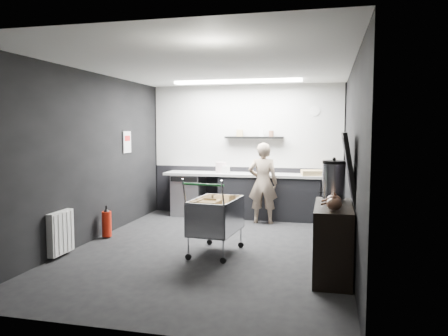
# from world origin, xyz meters

# --- Properties ---
(floor) EXTENTS (5.50, 5.50, 0.00)m
(floor) POSITION_xyz_m (0.00, 0.00, 0.00)
(floor) COLOR black
(floor) RESTS_ON ground
(ceiling) EXTENTS (5.50, 5.50, 0.00)m
(ceiling) POSITION_xyz_m (0.00, 0.00, 2.70)
(ceiling) COLOR white
(ceiling) RESTS_ON wall_back
(wall_back) EXTENTS (5.50, 0.00, 5.50)m
(wall_back) POSITION_xyz_m (0.00, 2.75, 1.35)
(wall_back) COLOR black
(wall_back) RESTS_ON floor
(wall_front) EXTENTS (5.50, 0.00, 5.50)m
(wall_front) POSITION_xyz_m (0.00, -2.75, 1.35)
(wall_front) COLOR black
(wall_front) RESTS_ON floor
(wall_left) EXTENTS (0.00, 5.50, 5.50)m
(wall_left) POSITION_xyz_m (-2.00, 0.00, 1.35)
(wall_left) COLOR black
(wall_left) RESTS_ON floor
(wall_right) EXTENTS (0.00, 5.50, 5.50)m
(wall_right) POSITION_xyz_m (2.00, 0.00, 1.35)
(wall_right) COLOR black
(wall_right) RESTS_ON floor
(kitchen_wall_panel) EXTENTS (3.95, 0.02, 1.70)m
(kitchen_wall_panel) POSITION_xyz_m (0.00, 2.73, 1.85)
(kitchen_wall_panel) COLOR #B3B2AE
(kitchen_wall_panel) RESTS_ON wall_back
(dado_panel) EXTENTS (3.95, 0.02, 1.00)m
(dado_panel) POSITION_xyz_m (0.00, 2.73, 0.50)
(dado_panel) COLOR black
(dado_panel) RESTS_ON wall_back
(floating_shelf) EXTENTS (1.20, 0.22, 0.04)m
(floating_shelf) POSITION_xyz_m (0.20, 2.62, 1.62)
(floating_shelf) COLOR black
(floating_shelf) RESTS_ON wall_back
(wall_clock) EXTENTS (0.20, 0.03, 0.20)m
(wall_clock) POSITION_xyz_m (1.40, 2.72, 2.15)
(wall_clock) COLOR silver
(wall_clock) RESTS_ON wall_back
(poster) EXTENTS (0.02, 0.30, 0.40)m
(poster) POSITION_xyz_m (-1.98, 1.30, 1.55)
(poster) COLOR silver
(poster) RESTS_ON wall_left
(poster_red_band) EXTENTS (0.02, 0.22, 0.10)m
(poster_red_band) POSITION_xyz_m (-1.98, 1.30, 1.62)
(poster_red_band) COLOR red
(poster_red_band) RESTS_ON poster
(radiator) EXTENTS (0.10, 0.50, 0.60)m
(radiator) POSITION_xyz_m (-1.94, -0.90, 0.35)
(radiator) COLOR silver
(radiator) RESTS_ON wall_left
(ceiling_strip) EXTENTS (2.40, 0.20, 0.04)m
(ceiling_strip) POSITION_xyz_m (0.00, 1.85, 2.67)
(ceiling_strip) COLOR white
(ceiling_strip) RESTS_ON ceiling
(prep_counter) EXTENTS (3.20, 0.61, 0.90)m
(prep_counter) POSITION_xyz_m (0.14, 2.42, 0.46)
(prep_counter) COLOR black
(prep_counter) RESTS_ON floor
(person) EXTENTS (0.58, 0.39, 1.54)m
(person) POSITION_xyz_m (0.48, 1.97, 0.77)
(person) COLOR beige
(person) RESTS_ON floor
(shopping_cart) EXTENTS (0.67, 1.03, 1.08)m
(shopping_cart) POSITION_xyz_m (0.13, -0.22, 0.52)
(shopping_cart) COLOR silver
(shopping_cart) RESTS_ON floor
(sideboard) EXTENTS (0.50, 1.18, 1.76)m
(sideboard) POSITION_xyz_m (1.77, -0.78, 0.56)
(sideboard) COLOR black
(sideboard) RESTS_ON floor
(fire_extinguisher) EXTENTS (0.16, 0.16, 0.51)m
(fire_extinguisher) POSITION_xyz_m (-1.85, 0.24, 0.25)
(fire_extinguisher) COLOR #B41D0C
(fire_extinguisher) RESTS_ON floor
(cardboard_box) EXTENTS (0.55, 0.45, 0.10)m
(cardboard_box) POSITION_xyz_m (1.43, 2.37, 0.95)
(cardboard_box) COLOR tan
(cardboard_box) RESTS_ON prep_counter
(pink_tub) EXTENTS (0.22, 0.22, 0.22)m
(pink_tub) POSITION_xyz_m (-0.45, 2.42, 1.01)
(pink_tub) COLOR beige
(pink_tub) RESTS_ON prep_counter
(white_container) EXTENTS (0.19, 0.16, 0.14)m
(white_container) POSITION_xyz_m (-0.35, 2.37, 0.97)
(white_container) COLOR silver
(white_container) RESTS_ON prep_counter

